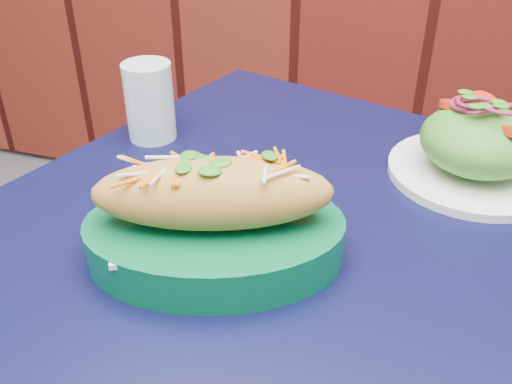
% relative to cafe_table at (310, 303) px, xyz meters
% --- Properties ---
extents(cafe_table, '(1.00, 1.00, 0.75)m').
position_rel_cafe_table_xyz_m(cafe_table, '(0.00, 0.00, 0.00)').
color(cafe_table, black).
rests_on(cafe_table, ground).
extents(banh_mi_basket, '(0.32, 0.26, 0.13)m').
position_rel_cafe_table_xyz_m(banh_mi_basket, '(-0.10, -0.05, 0.14)').
color(banh_mi_basket, '#065B34').
rests_on(banh_mi_basket, cafe_table).
extents(salad_plate, '(0.22, 0.22, 0.11)m').
position_rel_cafe_table_xyz_m(salad_plate, '(0.17, 0.21, 0.13)').
color(salad_plate, white).
rests_on(salad_plate, cafe_table).
extents(water_glass, '(0.07, 0.07, 0.12)m').
position_rel_cafe_table_xyz_m(water_glass, '(-0.29, 0.19, 0.15)').
color(water_glass, silver).
rests_on(water_glass, cafe_table).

